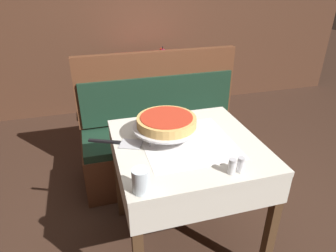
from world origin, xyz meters
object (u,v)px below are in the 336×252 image
Objects in this scene: water_glass_near at (141,181)px; pepper_shaker at (241,165)px; booth_bench at (164,143)px; pizza_pan_stand at (167,127)px; salt_shaker at (232,166)px; condiment_caddy at (163,57)px; deep_dish_pizza at (167,121)px; dining_table_rear at (154,68)px; dining_table_front at (187,159)px; pizza_server at (118,143)px.

pepper_shaker is at bearing 1.52° from water_glass_near.
pizza_pan_stand is (-0.16, -0.68, 0.52)m from booth_bench.
salt_shaker is 2.01m from condiment_caddy.
deep_dish_pizza is 1.64m from condiment_caddy.
condiment_caddy reaches higher than salt_shaker.
dining_table_rear is at bearing 87.97° from pepper_shaker.
pizza_pan_stand is at bearing 139.87° from dining_table_front.
booth_bench is 1.19m from salt_shaker.
pepper_shaker is (0.52, -0.42, 0.03)m from pizza_server.
water_glass_near is (-0.23, -0.42, -0.05)m from deep_dish_pizza.
pizza_pan_stand reaches higher than pizza_server.
dining_table_rear reaches higher than dining_table_front.
deep_dish_pizza is 0.48m from water_glass_near.
deep_dish_pizza reaches higher than dining_table_rear.
water_glass_near is at bearing -109.79° from booth_bench.
pizza_pan_stand and salt_shaker have the same top height.
deep_dish_pizza is (-0.00, -0.00, 0.04)m from pizza_pan_stand.
condiment_caddy is at bearing 75.30° from booth_bench.
booth_bench is 0.92m from pizza_server.
booth_bench is 0.87m from pizza_pan_stand.
booth_bench reaches higher than dining_table_front.
booth_bench is 1.06m from condiment_caddy.
condiment_caddy reaches higher than water_glass_near.
salt_shaker is at bearing -72.09° from dining_table_front.
pizza_server is at bearing 138.77° from salt_shaker.
dining_table_rear is 2.56× the size of pizza_server.
booth_bench is at bearing 70.21° from water_glass_near.
dining_table_rear is 1.06m from booth_bench.
dining_table_rear is 6.84× the size of water_glass_near.
pepper_shaker is (0.48, 0.01, -0.02)m from water_glass_near.
pizza_server is at bearing 177.89° from pizza_pan_stand.
condiment_caddy is (0.63, 2.01, -0.01)m from water_glass_near.
pizza_server reaches higher than dining_table_front.
dining_table_front is at bearing -40.13° from pizza_pan_stand.
deep_dish_pizza is 4.34× the size of pepper_shaker.
booth_bench is at bearing 85.05° from dining_table_front.
salt_shaker is (-0.12, -2.08, 0.13)m from dining_table_rear.
deep_dish_pizza is at bearing -104.22° from condiment_caddy.
pizza_server is 0.44m from water_glass_near.
pepper_shaker is at bearing -92.03° from dining_table_rear.
dining_table_front is 0.60× the size of booth_bench.
deep_dish_pizza reaches higher than pepper_shaker.
water_glass_near is at bearing -178.33° from salt_shaker.
pepper_shaker is (0.25, -0.41, -0.07)m from deep_dish_pizza.
pepper_shaker is (0.25, -0.41, -0.03)m from pizza_pan_stand.
deep_dish_pizza is 4.40× the size of salt_shaker.
pizza_pan_stand is at bearing -103.57° from booth_bench.
booth_bench is at bearing -104.70° from condiment_caddy.
pizza_pan_stand is 5.00× the size of salt_shaker.
dining_table_rear is at bearing 79.09° from deep_dish_pizza.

